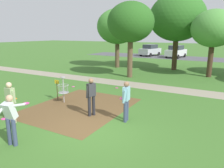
% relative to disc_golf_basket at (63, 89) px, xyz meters
% --- Properties ---
extents(ground_plane, '(160.00, 160.00, 0.00)m').
position_rel_disc_golf_basket_xyz_m(ground_plane, '(3.28, -2.03, -0.75)').
color(ground_plane, '#3D6B28').
extents(dirt_tee_pad, '(4.41, 5.50, 0.01)m').
position_rel_disc_golf_basket_xyz_m(dirt_tee_pad, '(1.27, -0.20, -0.75)').
color(dirt_tee_pad, brown).
rests_on(dirt_tee_pad, ground).
extents(disc_golf_basket, '(0.98, 0.58, 1.39)m').
position_rel_disc_golf_basket_xyz_m(disc_golf_basket, '(0.00, 0.00, 0.00)').
color(disc_golf_basket, '#9E9EA3').
rests_on(disc_golf_basket, ground).
extents(player_foreground_watching, '(0.48, 0.41, 1.71)m').
position_rel_disc_golf_basket_xyz_m(player_foreground_watching, '(0.01, -3.09, 0.21)').
color(player_foreground_watching, tan).
rests_on(player_foreground_watching, ground).
extents(player_throwing, '(0.45, 0.49, 1.71)m').
position_rel_disc_golf_basket_xyz_m(player_throwing, '(2.44, -0.85, 0.21)').
color(player_throwing, '#232328').
rests_on(player_throwing, ground).
extents(player_waiting_left, '(0.42, 1.15, 1.71)m').
position_rel_disc_golf_basket_xyz_m(player_waiting_left, '(1.67, -4.28, 0.23)').
color(player_waiting_left, '#384260').
rests_on(player_waiting_left, ground).
extents(player_waiting_right, '(0.42, 0.48, 1.71)m').
position_rel_disc_golf_basket_xyz_m(player_waiting_right, '(4.05, -0.66, 0.21)').
color(player_waiting_right, '#384260').
rests_on(player_waiting_right, ground).
extents(frisbee_near_basket, '(0.20, 0.20, 0.02)m').
position_rel_disc_golf_basket_xyz_m(frisbee_near_basket, '(1.05, 4.13, -0.74)').
color(frisbee_near_basket, '#E53D99').
rests_on(frisbee_near_basket, ground).
extents(frisbee_by_tee, '(0.24, 0.24, 0.02)m').
position_rel_disc_golf_basket_xyz_m(frisbee_by_tee, '(-0.62, -3.06, -0.74)').
color(frisbee_by_tee, '#E53D99').
rests_on(frisbee_by_tee, ground).
extents(frisbee_mid_grass, '(0.21, 0.21, 0.02)m').
position_rel_disc_golf_basket_xyz_m(frisbee_mid_grass, '(-1.74, 2.93, -0.74)').
color(frisbee_mid_grass, '#E53D99').
rests_on(frisbee_mid_grass, ground).
extents(tree_near_left, '(4.28, 4.28, 6.14)m').
position_rel_disc_golf_basket_xyz_m(tree_near_left, '(-3.26, 12.23, 3.54)').
color(tree_near_left, brown).
rests_on(tree_near_left, ground).
extents(tree_mid_left, '(3.77, 3.77, 6.09)m').
position_rel_disc_golf_basket_xyz_m(tree_mid_left, '(0.22, 7.99, 3.70)').
color(tree_mid_left, brown).
rests_on(tree_mid_left, ground).
extents(tree_mid_right, '(3.56, 3.56, 5.52)m').
position_rel_disc_golf_basket_xyz_m(tree_mid_right, '(6.04, 11.35, 3.22)').
color(tree_mid_right, '#422D1E').
rests_on(tree_mid_right, ground).
extents(tree_far_left, '(5.39, 5.39, 7.42)m').
position_rel_disc_golf_basket_xyz_m(tree_far_left, '(2.54, 13.67, 4.35)').
color(tree_far_left, '#422D1E').
rests_on(tree_far_left, ground).
extents(parking_lot_strip, '(36.00, 6.00, 0.01)m').
position_rel_disc_golf_basket_xyz_m(parking_lot_strip, '(3.28, 25.30, -0.75)').
color(parking_lot_strip, '#4C4C51').
rests_on(parking_lot_strip, ground).
extents(parked_car_leftmost, '(2.65, 4.49, 1.84)m').
position_rel_disc_golf_basket_xyz_m(parked_car_leftmost, '(-4.39, 25.86, 0.17)').
color(parked_car_leftmost, '#B2B7BC').
rests_on(parked_car_leftmost, ground).
extents(parked_car_center_left, '(2.50, 4.44, 1.84)m').
position_rel_disc_golf_basket_xyz_m(parked_car_center_left, '(-0.03, 25.24, 0.17)').
color(parked_car_center_left, silver).
rests_on(parked_car_center_left, ground).
extents(gravel_path, '(40.00, 1.68, 0.00)m').
position_rel_disc_golf_basket_xyz_m(gravel_path, '(3.28, 5.57, -0.75)').
color(gravel_path, gray).
rests_on(gravel_path, ground).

